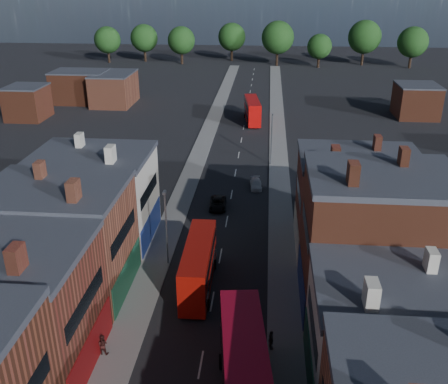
% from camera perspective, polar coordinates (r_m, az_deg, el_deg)
% --- Properties ---
extents(pavement_west, '(3.00, 200.00, 0.12)m').
position_cam_1_polar(pavement_west, '(69.64, -4.35, 0.61)').
color(pavement_west, gray).
rests_on(pavement_west, ground).
extents(pavement_east, '(3.00, 200.00, 0.12)m').
position_cam_1_polar(pavement_east, '(68.83, 6.39, 0.24)').
color(pavement_east, gray).
rests_on(pavement_east, ground).
extents(lamp_post_2, '(0.25, 0.70, 8.12)m').
position_cam_1_polar(lamp_post_2, '(49.65, -6.64, -3.53)').
color(lamp_post_2, slate).
rests_on(lamp_post_2, ground).
extents(lamp_post_3, '(0.25, 0.70, 8.12)m').
position_cam_1_polar(lamp_post_3, '(76.59, 5.46, 6.44)').
color(lamp_post_3, slate).
rests_on(lamp_post_3, ground).
extents(bus_0, '(2.79, 10.54, 4.54)m').
position_cam_1_polar(bus_0, '(46.90, -2.94, -8.32)').
color(bus_0, '#A91109').
rests_on(bus_0, ground).
extents(bus_1, '(4.37, 12.80, 5.42)m').
position_cam_1_polar(bus_1, '(35.05, 2.39, -20.36)').
color(bus_1, '#A20922').
rests_on(bus_1, ground).
extents(bus_2, '(3.73, 10.83, 4.58)m').
position_cam_1_polar(bus_2, '(100.22, 3.27, 9.32)').
color(bus_2, '#BE0A08').
rests_on(bus_2, ground).
extents(car_2, '(2.25, 4.51, 1.23)m').
position_cam_1_polar(car_2, '(63.07, -0.71, -1.32)').
color(car_2, black).
rests_on(car_2, ground).
extents(car_3, '(1.86, 3.90, 1.10)m').
position_cam_1_polar(car_3, '(69.17, 3.67, 0.91)').
color(car_3, silver).
rests_on(car_3, ground).
extents(ped_1, '(0.87, 0.52, 1.73)m').
position_cam_1_polar(ped_1, '(41.39, -13.71, -16.57)').
color(ped_1, '#421C1A').
rests_on(ped_1, pavement_west).
extents(ped_3, '(0.67, 1.07, 1.70)m').
position_cam_1_polar(ped_3, '(40.90, 5.40, -16.48)').
color(ped_3, '#56504A').
rests_on(ped_3, pavement_east).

